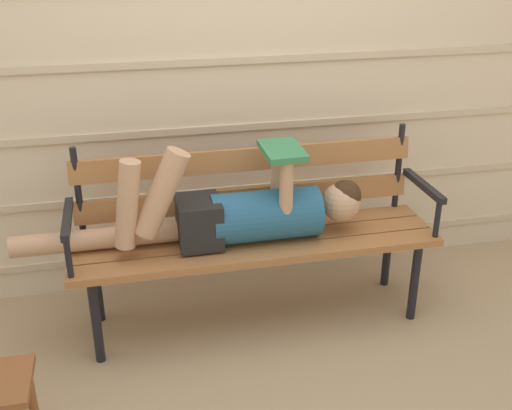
% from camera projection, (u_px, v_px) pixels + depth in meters
% --- Properties ---
extents(ground_plane, '(12.00, 12.00, 0.00)m').
position_uv_depth(ground_plane, '(261.00, 331.00, 3.09)').
color(ground_plane, tan).
extents(house_siding, '(5.29, 0.08, 2.44)m').
position_uv_depth(house_siding, '(234.00, 59.00, 3.13)').
color(house_siding, beige).
rests_on(house_siding, ground).
extents(park_bench, '(1.76, 0.44, 0.92)m').
position_uv_depth(park_bench, '(253.00, 224.00, 3.03)').
color(park_bench, '#9E6638').
rests_on(park_bench, ground).
extents(reclining_person, '(1.65, 0.26, 0.52)m').
position_uv_depth(reclining_person, '(238.00, 212.00, 2.91)').
color(reclining_person, '#23567A').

